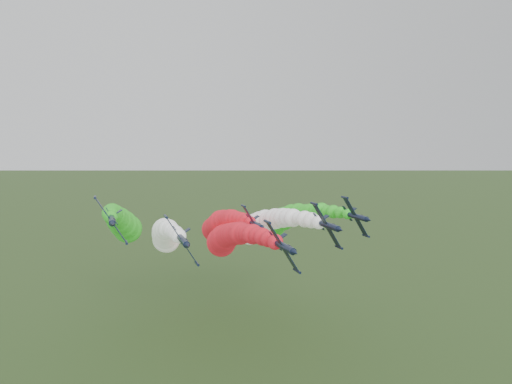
# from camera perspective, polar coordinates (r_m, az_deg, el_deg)

# --- Properties ---
(jet_lead) EXTENTS (11.44, 70.59, 18.81)m
(jet_lead) POSITION_cam_1_polar(r_m,az_deg,el_deg) (117.08, -3.33, -5.35)
(jet_lead) COLOR black
(jet_lead) RESTS_ON ground
(jet_inner_left) EXTENTS (11.63, 70.81, 19.04)m
(jet_inner_left) POSITION_cam_1_polar(r_m,az_deg,el_deg) (122.94, -10.27, -4.86)
(jet_inner_left) COLOR black
(jet_inner_left) RESTS_ON ground
(jet_inner_right) EXTENTS (11.93, 71.11, 19.34)m
(jet_inner_right) POSITION_cam_1_polar(r_m,az_deg,el_deg) (127.12, 0.42, -3.91)
(jet_inner_right) COLOR black
(jet_inner_right) RESTS_ON ground
(jet_outer_left) EXTENTS (12.16, 71.34, 19.57)m
(jet_outer_left) POSITION_cam_1_polar(r_m,az_deg,el_deg) (130.18, -15.08, -3.42)
(jet_outer_left) COLOR black
(jet_outer_left) RESTS_ON ground
(jet_outer_right) EXTENTS (11.90, 71.08, 19.31)m
(jet_outer_right) POSITION_cam_1_polar(r_m,az_deg,el_deg) (139.26, 3.23, -3.22)
(jet_outer_right) COLOR black
(jet_outer_right) RESTS_ON ground
(jet_trail) EXTENTS (11.48, 70.66, 18.89)m
(jet_trail) POSITION_cam_1_polar(r_m,az_deg,el_deg) (141.41, -4.36, -3.79)
(jet_trail) COLOR black
(jet_trail) RESTS_ON ground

